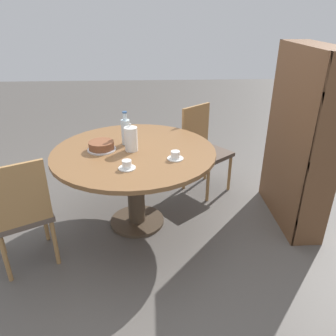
{
  "coord_description": "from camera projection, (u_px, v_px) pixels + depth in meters",
  "views": [
    {
      "loc": [
        2.64,
        0.17,
        1.87
      ],
      "look_at": [
        0.0,
        0.3,
        0.58
      ],
      "focal_mm": 35.0,
      "sensor_mm": 36.0,
      "label": 1
    }
  ],
  "objects": [
    {
      "name": "dining_table",
      "position": [
        135.0,
        165.0,
        2.91
      ],
      "size": [
        1.43,
        1.43,
        0.76
      ],
      "color": "#473828",
      "rests_on": "ground_plane"
    },
    {
      "name": "chair_b",
      "position": [
        204.0,
        147.0,
        3.59
      ],
      "size": [
        0.59,
        0.59,
        0.94
      ],
      "rotation": [
        0.0,
        0.0,
        8.53
      ],
      "color": "#A87A47",
      "rests_on": "ground_plane"
    },
    {
      "name": "ground_plane",
      "position": [
        137.0,
        222.0,
        3.18
      ],
      "size": [
        14.0,
        14.0,
        0.0
      ],
      "primitive_type": "plane",
      "color": "#56514C"
    },
    {
      "name": "cup_a",
      "position": [
        175.0,
        156.0,
        2.67
      ],
      "size": [
        0.13,
        0.13,
        0.07
      ],
      "color": "silver",
      "rests_on": "dining_table"
    },
    {
      "name": "water_bottle",
      "position": [
        126.0,
        131.0,
        2.93
      ],
      "size": [
        0.08,
        0.08,
        0.3
      ],
      "color": "silver",
      "rests_on": "dining_table"
    },
    {
      "name": "cake_main",
      "position": [
        101.0,
        146.0,
        2.84
      ],
      "size": [
        0.25,
        0.25,
        0.08
      ],
      "color": "silver",
      "rests_on": "dining_table"
    },
    {
      "name": "bookshelf",
      "position": [
        298.0,
        142.0,
        2.94
      ],
      "size": [
        0.94,
        0.28,
        1.61
      ],
      "rotation": [
        0.0,
        0.0,
        3.14
      ],
      "color": "brown",
      "rests_on": "ground_plane"
    },
    {
      "name": "chair_a",
      "position": [
        21.0,
        212.0,
        2.45
      ],
      "size": [
        0.57,
        0.57,
        0.94
      ],
      "rotation": [
        0.0,
        0.0,
        5.21
      ],
      "color": "#A87A47",
      "rests_on": "ground_plane"
    },
    {
      "name": "cup_b",
      "position": [
        127.0,
        165.0,
        2.51
      ],
      "size": [
        0.13,
        0.13,
        0.07
      ],
      "color": "silver",
      "rests_on": "dining_table"
    },
    {
      "name": "coffee_pot",
      "position": [
        131.0,
        138.0,
        2.8
      ],
      "size": [
        0.11,
        0.11,
        0.25
      ],
      "color": "white",
      "rests_on": "dining_table"
    }
  ]
}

